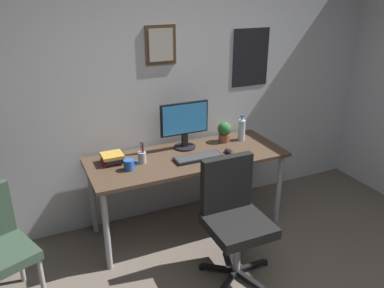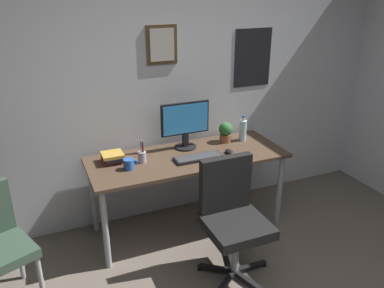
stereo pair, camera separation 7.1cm
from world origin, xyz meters
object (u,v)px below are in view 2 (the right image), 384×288
(pen_cup, at_px, (142,156))
(book_stack_left, at_px, (112,157))
(water_bottle, at_px, (243,130))
(potted_plant, at_px, (225,131))
(office_chair, at_px, (232,213))
(coffee_mug_near, at_px, (129,164))
(computer_mouse, at_px, (229,152))
(keyboard, at_px, (198,158))
(monitor, at_px, (185,123))

(pen_cup, relative_size, book_stack_left, 1.12)
(water_bottle, bearing_deg, potted_plant, 170.18)
(water_bottle, distance_m, potted_plant, 0.18)
(office_chair, bearing_deg, book_stack_left, 131.27)
(water_bottle, bearing_deg, coffee_mug_near, -170.48)
(water_bottle, bearing_deg, pen_cup, -174.03)
(water_bottle, height_order, potted_plant, water_bottle)
(computer_mouse, height_order, coffee_mug_near, coffee_mug_near)
(keyboard, bearing_deg, coffee_mug_near, 176.36)
(keyboard, relative_size, potted_plant, 2.21)
(keyboard, height_order, computer_mouse, computer_mouse)
(office_chair, bearing_deg, water_bottle, 56.27)
(book_stack_left, bearing_deg, office_chair, -48.73)
(coffee_mug_near, relative_size, potted_plant, 0.63)
(coffee_mug_near, relative_size, book_stack_left, 0.69)
(monitor, distance_m, coffee_mug_near, 0.68)
(keyboard, height_order, book_stack_left, book_stack_left)
(computer_mouse, xyz_separation_m, potted_plant, (0.10, 0.27, 0.09))
(pen_cup, distance_m, book_stack_left, 0.25)
(coffee_mug_near, bearing_deg, pen_cup, 32.69)
(coffee_mug_near, bearing_deg, water_bottle, 9.52)
(water_bottle, height_order, coffee_mug_near, water_bottle)
(monitor, relative_size, keyboard, 1.07)
(coffee_mug_near, height_order, book_stack_left, coffee_mug_near)
(monitor, distance_m, water_bottle, 0.60)
(computer_mouse, relative_size, book_stack_left, 0.62)
(monitor, bearing_deg, computer_mouse, -42.98)
(book_stack_left, bearing_deg, water_bottle, 0.39)
(computer_mouse, bearing_deg, pen_cup, 170.17)
(water_bottle, bearing_deg, monitor, 175.53)
(water_bottle, xyz_separation_m, potted_plant, (-0.17, 0.03, -0.00))
(potted_plant, height_order, book_stack_left, potted_plant)
(pen_cup, bearing_deg, keyboard, -15.21)
(monitor, height_order, pen_cup, monitor)
(office_chair, height_order, computer_mouse, office_chair)
(keyboard, distance_m, coffee_mug_near, 0.61)
(monitor, xyz_separation_m, pen_cup, (-0.46, -0.15, -0.19))
(computer_mouse, height_order, potted_plant, potted_plant)
(water_bottle, relative_size, coffee_mug_near, 2.04)
(water_bottle, bearing_deg, computer_mouse, -138.42)
(water_bottle, xyz_separation_m, book_stack_left, (-1.28, -0.01, -0.06))
(office_chair, bearing_deg, keyboard, 91.84)
(monitor, bearing_deg, water_bottle, -4.47)
(office_chair, bearing_deg, coffee_mug_near, 134.77)
(office_chair, relative_size, keyboard, 2.21)
(computer_mouse, height_order, pen_cup, pen_cup)
(keyboard, height_order, potted_plant, potted_plant)
(potted_plant, bearing_deg, office_chair, -113.84)
(pen_cup, bearing_deg, computer_mouse, -9.83)
(book_stack_left, bearing_deg, computer_mouse, -13.14)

